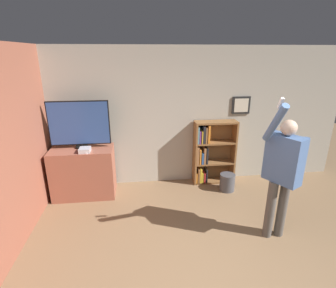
{
  "coord_description": "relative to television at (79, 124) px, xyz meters",
  "views": [
    {
      "loc": [
        -0.78,
        -1.9,
        2.56
      ],
      "look_at": [
        -0.32,
        1.84,
        1.24
      ],
      "focal_mm": 28.0,
      "sensor_mm": 36.0,
      "label": 1
    }
  ],
  "objects": [
    {
      "name": "wall_side_brick",
      "position": [
        -0.66,
        -1.22,
        -0.01
      ],
      "size": [
        0.06,
        4.66,
        2.7
      ],
      "color": "#93513D",
      "rests_on": "ground_plane"
    },
    {
      "name": "television",
      "position": [
        0.0,
        0.0,
        0.0
      ],
      "size": [
        1.06,
        0.22,
        0.86
      ],
      "color": "black",
      "rests_on": "tv_ledge"
    },
    {
      "name": "bookshelf",
      "position": [
        2.46,
        0.16,
        -0.71
      ],
      "size": [
        0.84,
        0.28,
        1.3
      ],
      "color": "brown",
      "rests_on": "ground_plane"
    },
    {
      "name": "game_console",
      "position": [
        0.1,
        -0.24,
        -0.4
      ],
      "size": [
        0.19,
        0.2,
        0.08
      ],
      "color": "silver",
      "rests_on": "tv_ledge"
    },
    {
      "name": "tv_ledge",
      "position": [
        0.0,
        -0.08,
        -0.9
      ],
      "size": [
        1.11,
        0.59,
        0.92
      ],
      "color": "#93513D",
      "rests_on": "ground_plane"
    },
    {
      "name": "person",
      "position": [
        2.95,
        -1.63,
        -0.29
      ],
      "size": [
        0.62,
        0.6,
        2.08
      ],
      "rotation": [
        0.0,
        0.0,
        -1.07
      ],
      "color": "#56514C",
      "rests_on": "ground_plane"
    },
    {
      "name": "wall_back",
      "position": [
        1.8,
        0.34,
        -0.01
      ],
      "size": [
        6.84,
        0.09,
        2.7
      ],
      "color": "#B2AD9E",
      "rests_on": "ground_plane"
    },
    {
      "name": "remote_loose",
      "position": [
        0.14,
        -0.28,
        -0.43
      ],
      "size": [
        0.05,
        0.14,
        0.02
      ],
      "color": "white",
      "rests_on": "tv_ledge"
    },
    {
      "name": "waste_bin",
      "position": [
        2.72,
        -0.25,
        -1.2
      ],
      "size": [
        0.29,
        0.29,
        0.34
      ],
      "color": "#4C4C51",
      "rests_on": "ground_plane"
    }
  ]
}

